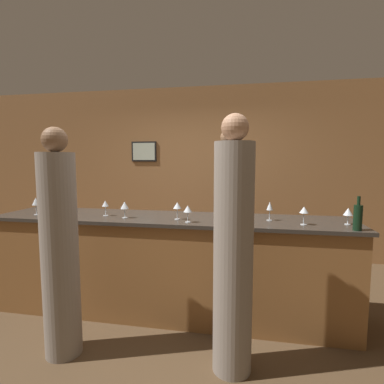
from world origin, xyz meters
name	(u,v)px	position (x,y,z in m)	size (l,w,h in m)	color
ground_plane	(170,312)	(0.00, 0.00, 0.00)	(14.00, 14.00, 0.00)	#4C3823
back_wall	(201,172)	(0.00, 2.06, 1.40)	(8.00, 0.08, 2.80)	olive
bar_counter	(169,265)	(0.00, 0.00, 0.51)	(3.64, 0.73, 1.02)	brown
bartender	(228,212)	(0.55, 0.80, 0.95)	(0.28, 0.28, 1.98)	#1E234C
guest_0	(60,250)	(-0.68, -0.82, 0.87)	(0.29, 0.29, 1.85)	gray
guest_1	(233,253)	(0.69, -0.76, 0.91)	(0.29, 0.29, 1.92)	gray
wine_bottle_0	(358,217)	(1.68, -0.29, 1.13)	(0.07, 0.07, 0.28)	black
wine_glass_0	(36,202)	(-1.42, -0.14, 1.16)	(0.08, 0.08, 0.18)	silver
wine_glass_1	(105,204)	(-0.66, -0.06, 1.14)	(0.07, 0.07, 0.16)	silver
wine_glass_2	(304,210)	(1.29, -0.15, 1.15)	(0.08, 0.08, 0.16)	silver
wine_glass_3	(125,206)	(-0.42, -0.14, 1.14)	(0.08, 0.08, 0.17)	silver
wine_glass_4	(188,209)	(0.24, -0.23, 1.14)	(0.08, 0.08, 0.16)	silver
wine_glass_5	(177,206)	(0.12, -0.11, 1.15)	(0.08, 0.08, 0.17)	silver
wine_glass_6	(270,207)	(1.00, 0.00, 1.15)	(0.06, 0.06, 0.18)	silver
wine_glass_7	(348,212)	(1.68, -0.06, 1.13)	(0.08, 0.08, 0.15)	silver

